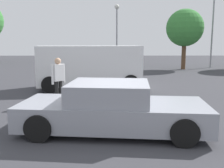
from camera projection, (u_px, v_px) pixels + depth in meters
ground_plane at (115, 129)px, 6.69m from camera, size 80.00×80.00×0.00m
sedan_foreground at (112, 109)px, 6.48m from camera, size 4.82×2.36×1.26m
van_white at (90, 65)px, 12.65m from camera, size 5.16×2.83×2.10m
pedestrian at (58, 77)px, 9.36m from camera, size 0.45×0.45×1.70m
light_post_near at (117, 24)px, 23.62m from camera, size 0.44×0.44×5.74m
light_post_mid at (213, 18)px, 22.89m from camera, size 0.44×0.44×6.66m
tree_back_center at (185, 28)px, 21.53m from camera, size 3.12×3.12×5.07m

